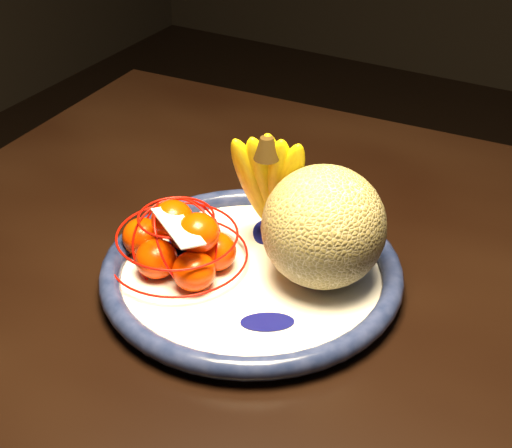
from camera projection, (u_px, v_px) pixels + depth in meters
The scene contains 6 objects.
dining_table at pixel (476, 390), 0.81m from camera, with size 1.45×0.91×0.70m.
fruit_bowl at pixel (251, 273), 0.84m from camera, with size 0.32×0.32×0.03m.
cantaloupe at pixel (324, 227), 0.80m from camera, with size 0.13×0.13×0.13m, color olive.
banana_bunch at pixel (271, 180), 0.85m from camera, with size 0.10×0.10×0.16m.
mandarin_bag at pixel (180, 243), 0.83m from camera, with size 0.20×0.20×0.09m.
price_tag at pixel (178, 226), 0.79m from camera, with size 0.07×0.03×0.00m, color white.
Camera 1 is at (0.10, -0.69, 1.22)m, focal length 55.00 mm.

